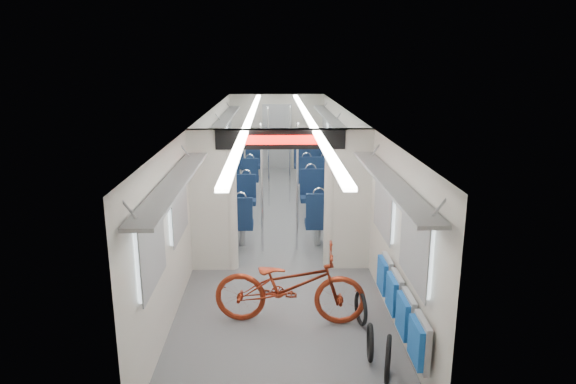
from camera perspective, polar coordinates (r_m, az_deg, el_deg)
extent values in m
plane|color=#515456|center=(10.48, -0.96, -4.06)|extent=(12.00, 12.00, 0.00)
cube|color=beige|center=(10.26, -9.11, 2.01)|extent=(0.02, 12.00, 2.30)
cube|color=beige|center=(10.29, 7.12, 2.12)|extent=(0.02, 12.00, 2.30)
cube|color=beige|center=(16.08, -1.23, 6.73)|extent=(2.90, 0.02, 2.30)
cube|color=beige|center=(4.51, -0.09, -14.71)|extent=(2.90, 0.02, 2.30)
cube|color=silver|center=(9.99, -1.01, 8.54)|extent=(2.90, 12.00, 0.02)
cube|color=white|center=(10.00, -4.20, 8.34)|extent=(0.12, 11.40, 0.04)
cube|color=white|center=(10.01, 2.17, 8.37)|extent=(0.12, 11.40, 0.04)
cube|color=beige|center=(8.34, -8.58, -1.98)|extent=(0.65, 0.18, 2.00)
cube|color=beige|center=(8.36, 6.91, -1.86)|extent=(0.65, 0.18, 2.00)
cube|color=beige|center=(8.02, -0.85, 5.96)|extent=(2.90, 0.18, 0.30)
cylinder|color=beige|center=(8.30, -6.35, -1.97)|extent=(0.20, 0.20, 2.00)
cylinder|color=beige|center=(8.32, 4.70, -1.89)|extent=(0.20, 0.20, 2.00)
cube|color=black|center=(7.91, -0.84, 5.84)|extent=(2.00, 0.03, 0.30)
cube|color=#FF0C07|center=(7.89, -0.84, 5.81)|extent=(1.20, 0.02, 0.14)
cube|color=silver|center=(5.65, -15.07, -6.20)|extent=(0.04, 1.00, 0.75)
cube|color=silver|center=(5.70, 14.08, -5.94)|extent=(0.04, 1.00, 0.75)
cube|color=silver|center=(7.13, -12.18, -1.65)|extent=(0.04, 1.00, 0.75)
cube|color=silver|center=(7.17, 10.73, -1.48)|extent=(0.04, 1.00, 0.75)
cube|color=silver|center=(9.72, -9.37, 2.81)|extent=(0.04, 1.00, 0.75)
cube|color=silver|center=(9.75, 7.43, 2.92)|extent=(0.04, 1.00, 0.75)
cube|color=silver|center=(11.57, -8.14, 4.74)|extent=(0.04, 1.00, 0.75)
cube|color=silver|center=(11.60, 5.99, 4.83)|extent=(0.04, 1.00, 0.75)
cube|color=silver|center=(13.44, -7.25, 6.13)|extent=(0.04, 1.00, 0.75)
cube|color=silver|center=(13.46, 4.94, 6.21)|extent=(0.04, 1.00, 0.75)
cube|color=silver|center=(15.21, -6.60, 7.14)|extent=(0.04, 1.00, 0.75)
cube|color=silver|center=(15.23, 4.18, 7.20)|extent=(0.04, 1.00, 0.75)
cube|color=gray|center=(6.21, -12.40, 1.16)|extent=(0.30, 3.60, 0.04)
cube|color=gray|center=(6.25, 11.14, 1.31)|extent=(0.30, 3.60, 0.04)
cube|color=gray|center=(12.07, -7.21, 7.81)|extent=(0.30, 7.60, 0.04)
cube|color=gray|center=(12.09, 4.98, 7.88)|extent=(0.30, 7.60, 0.04)
cube|color=gray|center=(16.04, -1.22, 6.17)|extent=(0.90, 0.05, 2.00)
imported|color=maroon|center=(6.75, 0.21, -10.30)|extent=(2.02, 0.86, 1.03)
cube|color=gray|center=(5.56, 14.66, -15.86)|extent=(0.06, 0.45, 0.51)
cube|color=#104798|center=(5.55, 14.04, -15.91)|extent=(0.06, 0.41, 0.43)
cube|color=gray|center=(6.03, 13.20, -13.26)|extent=(0.06, 0.45, 0.51)
cube|color=#104798|center=(6.01, 12.63, -13.29)|extent=(0.06, 0.41, 0.43)
cube|color=gray|center=(6.50, 11.97, -11.02)|extent=(0.06, 0.45, 0.51)
cube|color=#104798|center=(6.49, 11.45, -11.05)|extent=(0.06, 0.41, 0.43)
cube|color=gray|center=(6.99, 10.93, -9.09)|extent=(0.06, 0.45, 0.51)
cube|color=#104798|center=(6.97, 10.44, -9.11)|extent=(0.06, 0.41, 0.43)
torus|color=black|center=(5.85, 11.04, -17.95)|extent=(0.19, 0.51, 0.52)
torus|color=black|center=(6.17, 9.11, -16.38)|extent=(0.09, 0.45, 0.45)
torus|color=black|center=(6.88, 8.09, -12.85)|extent=(0.11, 0.46, 0.46)
cube|color=#0C1B38|center=(9.46, -5.15, -3.67)|extent=(0.42, 0.39, 0.10)
cylinder|color=gray|center=(9.53, -5.12, -4.95)|extent=(0.10, 0.10, 0.35)
cube|color=#0C1B38|center=(9.21, -5.25, -2.17)|extent=(0.42, 0.07, 0.51)
torus|color=silver|center=(9.14, -5.29, -0.63)|extent=(0.21, 0.03, 0.21)
cube|color=#0C1B38|center=(10.97, -4.66, -1.07)|extent=(0.42, 0.39, 0.10)
cylinder|color=gray|center=(11.03, -4.64, -2.19)|extent=(0.10, 0.10, 0.35)
cube|color=#0C1B38|center=(11.04, -4.65, 0.68)|extent=(0.42, 0.07, 0.51)
torus|color=silver|center=(10.99, -4.68, 1.98)|extent=(0.21, 0.03, 0.21)
cube|color=#0C1B38|center=(9.50, -7.99, -3.67)|extent=(0.42, 0.39, 0.10)
cylinder|color=gray|center=(9.57, -7.94, -4.95)|extent=(0.10, 0.10, 0.35)
cube|color=#0C1B38|center=(9.26, -8.16, -2.18)|extent=(0.42, 0.07, 0.51)
torus|color=silver|center=(9.19, -8.22, -0.65)|extent=(0.21, 0.03, 0.21)
cube|color=#0C1B38|center=(11.01, -7.11, -1.08)|extent=(0.42, 0.39, 0.10)
cylinder|color=gray|center=(11.07, -7.07, -2.20)|extent=(0.10, 0.10, 0.35)
cube|color=#0C1B38|center=(11.08, -7.08, 0.66)|extent=(0.42, 0.07, 0.51)
torus|color=silver|center=(11.02, -7.12, 1.96)|extent=(0.21, 0.03, 0.21)
cube|color=#0C1B38|center=(9.49, 3.34, -3.56)|extent=(0.47, 0.44, 0.10)
cylinder|color=gray|center=(9.56, 3.32, -4.84)|extent=(0.10, 0.10, 0.35)
cube|color=#0C1B38|center=(9.22, 3.46, -1.92)|extent=(0.47, 0.08, 0.57)
torus|color=silver|center=(9.15, 3.49, -0.20)|extent=(0.24, 0.03, 0.24)
cube|color=#0C1B38|center=(11.18, 2.57, -0.73)|extent=(0.47, 0.44, 0.10)
cylinder|color=gray|center=(11.24, 2.56, -1.84)|extent=(0.10, 0.10, 0.35)
cube|color=#0C1B38|center=(11.27, 2.53, 1.16)|extent=(0.47, 0.08, 0.57)
torus|color=silver|center=(11.21, 2.55, 2.58)|extent=(0.24, 0.03, 0.24)
cube|color=#0C1B38|center=(9.54, 6.16, -3.52)|extent=(0.47, 0.44, 0.10)
cylinder|color=gray|center=(9.62, 6.12, -4.79)|extent=(0.10, 0.10, 0.35)
cube|color=#0C1B38|center=(9.28, 6.36, -1.89)|extent=(0.47, 0.08, 0.57)
torus|color=silver|center=(9.20, 6.41, -0.18)|extent=(0.24, 0.03, 0.24)
cube|color=#0C1B38|center=(11.23, 4.97, -0.71)|extent=(0.47, 0.44, 0.10)
cylinder|color=gray|center=(11.29, 4.94, -1.81)|extent=(0.10, 0.10, 0.35)
cube|color=#0C1B38|center=(11.31, 4.91, 1.17)|extent=(0.47, 0.08, 0.57)
torus|color=silver|center=(11.25, 4.94, 2.59)|extent=(0.24, 0.03, 0.24)
cube|color=#0C1B38|center=(13.01, -4.19, 1.45)|extent=(0.42, 0.39, 0.10)
cylinder|color=gray|center=(13.06, -4.17, 0.49)|extent=(0.10, 0.10, 0.35)
cube|color=#0C1B38|center=(12.79, -4.25, 2.62)|extent=(0.42, 0.07, 0.51)
torus|color=silver|center=(12.74, -4.27, 3.75)|extent=(0.21, 0.03, 0.21)
cube|color=#0C1B38|center=(14.56, -3.92, 2.87)|extent=(0.42, 0.39, 0.10)
cylinder|color=gray|center=(14.60, -3.91, 2.00)|extent=(0.10, 0.10, 0.35)
cube|color=#0C1B38|center=(14.65, -3.92, 4.17)|extent=(0.42, 0.07, 0.51)
torus|color=silver|center=(14.61, -3.94, 5.15)|extent=(0.21, 0.03, 0.21)
cube|color=#0C1B38|center=(13.04, -6.25, 1.43)|extent=(0.42, 0.39, 0.10)
cylinder|color=gray|center=(13.09, -6.23, 0.47)|extent=(0.10, 0.10, 0.35)
cube|color=#0C1B38|center=(12.82, -6.35, 2.60)|extent=(0.42, 0.07, 0.51)
torus|color=silver|center=(12.77, -6.38, 3.72)|extent=(0.21, 0.03, 0.21)
cube|color=#0C1B38|center=(14.58, -5.77, 2.85)|extent=(0.42, 0.39, 0.10)
cylinder|color=gray|center=(14.63, -5.75, 1.99)|extent=(0.10, 0.10, 0.35)
cube|color=#0C1B38|center=(14.68, -5.76, 4.14)|extent=(0.42, 0.07, 0.51)
torus|color=silver|center=(14.64, -5.78, 5.13)|extent=(0.21, 0.03, 0.21)
cube|color=#0C1B38|center=(12.90, 2.01, 1.36)|extent=(0.46, 0.43, 0.10)
cylinder|color=gray|center=(12.96, 2.00, 0.39)|extent=(0.10, 0.10, 0.35)
cube|color=#0C1B38|center=(12.66, 2.07, 2.65)|extent=(0.46, 0.08, 0.57)
torus|color=silver|center=(12.60, 2.08, 3.91)|extent=(0.23, 0.03, 0.23)
cube|color=#0C1B38|center=(14.61, 1.59, 2.94)|extent=(0.46, 0.43, 0.10)
cylinder|color=gray|center=(14.66, 1.58, 2.08)|extent=(0.10, 0.10, 0.35)
cube|color=#0C1B38|center=(14.72, 1.56, 4.35)|extent=(0.46, 0.08, 0.57)
torus|color=silver|center=(14.67, 1.56, 5.43)|extent=(0.23, 0.03, 0.23)
cube|color=#0C1B38|center=(12.94, 4.09, 1.37)|extent=(0.46, 0.43, 0.10)
cylinder|color=gray|center=(12.99, 4.07, 0.41)|extent=(0.10, 0.10, 0.35)
cube|color=#0C1B38|center=(12.70, 4.19, 2.66)|extent=(0.46, 0.08, 0.57)
torus|color=silver|center=(12.64, 4.22, 3.91)|extent=(0.23, 0.03, 0.23)
cube|color=#0C1B38|center=(14.64, 3.42, 2.94)|extent=(0.46, 0.43, 0.10)
cylinder|color=gray|center=(14.69, 3.41, 2.09)|extent=(0.10, 0.10, 0.35)
cube|color=#0C1B38|center=(14.75, 3.39, 4.35)|extent=(0.46, 0.08, 0.57)
torus|color=silver|center=(14.70, 3.40, 5.44)|extent=(0.23, 0.03, 0.23)
cylinder|color=silver|center=(8.95, -2.91, 0.32)|extent=(0.04, 0.04, 2.30)
cylinder|color=silver|center=(9.01, 1.03, 0.44)|extent=(0.04, 0.04, 2.30)
cylinder|color=silver|center=(11.82, -2.17, 3.84)|extent=(0.04, 0.04, 2.30)
cylinder|color=silver|center=(12.10, 0.19, 4.11)|extent=(0.04, 0.04, 2.30)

